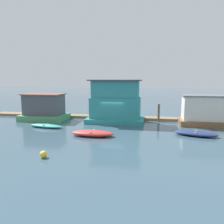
% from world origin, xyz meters
% --- Properties ---
extents(ground_plane, '(200.00, 200.00, 0.00)m').
position_xyz_m(ground_plane, '(0.00, 0.00, 0.00)').
color(ground_plane, '#385160').
extents(dock_walkway, '(33.80, 1.59, 0.30)m').
position_xyz_m(dock_walkway, '(0.00, 2.77, 0.15)').
color(dock_walkway, '#846B4C').
rests_on(dock_walkway, ground_plane).
extents(houseboat_green, '(5.43, 3.58, 3.21)m').
position_xyz_m(houseboat_green, '(-8.68, 0.25, 1.45)').
color(houseboat_green, '#4C9360').
rests_on(houseboat_green, ground_plane).
extents(houseboat_teal, '(6.52, 3.87, 4.89)m').
position_xyz_m(houseboat_teal, '(0.15, 0.46, 2.23)').
color(houseboat_teal, teal).
rests_on(houseboat_teal, ground_plane).
extents(houseboat_brown, '(7.01, 3.22, 3.27)m').
position_xyz_m(houseboat_brown, '(10.80, 0.60, 1.56)').
color(houseboat_brown, brown).
rests_on(houseboat_brown, ground_plane).
extents(dinghy_teal, '(3.85, 1.54, 0.37)m').
position_xyz_m(dinghy_teal, '(-6.42, -3.76, 0.19)').
color(dinghy_teal, teal).
rests_on(dinghy_teal, ground_plane).
extents(dinghy_red, '(3.77, 1.45, 0.52)m').
position_xyz_m(dinghy_red, '(-0.78, -6.16, 0.26)').
color(dinghy_red, red).
rests_on(dinghy_red, ground_plane).
extents(dinghy_navy, '(3.92, 2.30, 0.44)m').
position_xyz_m(dinghy_navy, '(8.17, -4.35, 0.22)').
color(dinghy_navy, navy).
rests_on(dinghy_navy, ground_plane).
extents(mooring_post_centre, '(0.31, 0.31, 2.02)m').
position_xyz_m(mooring_post_centre, '(0.40, 1.72, 1.01)').
color(mooring_post_centre, brown).
rests_on(mooring_post_centre, ground_plane).
extents(mooring_post_far_left, '(0.28, 0.28, 1.46)m').
position_xyz_m(mooring_post_far_left, '(-9.22, 1.72, 0.73)').
color(mooring_post_far_left, brown).
rests_on(mooring_post_far_left, ground_plane).
extents(mooring_post_far_right, '(0.26, 0.26, 2.10)m').
position_xyz_m(mooring_post_far_right, '(5.08, 1.72, 1.05)').
color(mooring_post_far_right, brown).
rests_on(mooring_post_far_right, ground_plane).
extents(buoy_yellow, '(0.46, 0.46, 0.46)m').
position_xyz_m(buoy_yellow, '(-2.40, -11.89, 0.23)').
color(buoy_yellow, yellow).
rests_on(buoy_yellow, ground_plane).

